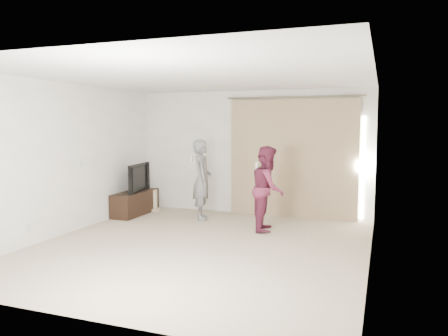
{
  "coord_description": "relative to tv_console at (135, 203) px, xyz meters",
  "views": [
    {
      "loc": [
        2.63,
        -6.09,
        1.87
      ],
      "look_at": [
        -0.04,
        1.2,
        1.11
      ],
      "focal_mm": 35.0,
      "sensor_mm": 36.0,
      "label": 1
    }
  ],
  "objects": [
    {
      "name": "scratching_post",
      "position": [
        0.17,
        0.47,
        -0.05
      ],
      "size": [
        0.35,
        0.35,
        0.46
      ],
      "color": "tan",
      "rests_on": "ground"
    },
    {
      "name": "person_man",
      "position": [
        1.51,
        0.07,
        0.55
      ],
      "size": [
        0.58,
        0.68,
        1.59
      ],
      "color": "slate",
      "rests_on": "ground"
    },
    {
      "name": "tv",
      "position": [
        0.0,
        0.0,
        0.54
      ],
      "size": [
        0.29,
        1.04,
        0.59
      ],
      "primitive_type": "imported",
      "rotation": [
        0.0,
        0.0,
        1.72
      ],
      "color": "black",
      "rests_on": "tv_console"
    },
    {
      "name": "curtain",
      "position": [
        3.18,
        0.87,
        0.96
      ],
      "size": [
        2.8,
        0.11,
        2.46
      ],
      "color": "tan",
      "rests_on": "ground"
    },
    {
      "name": "floor",
      "position": [
        2.27,
        -1.81,
        -0.24
      ],
      "size": [
        5.5,
        5.5,
        0.0
      ],
      "primitive_type": "plane",
      "color": "tan",
      "rests_on": "ground"
    },
    {
      "name": "ceiling",
      "position": [
        2.27,
        -1.81,
        2.36
      ],
      "size": [
        5.0,
        5.5,
        0.01
      ],
      "primitive_type": "cube",
      "color": "silver",
      "rests_on": "wall_back"
    },
    {
      "name": "tv_console",
      "position": [
        0.0,
        0.0,
        0.0
      ],
      "size": [
        0.44,
        1.26,
        0.48
      ],
      "primitive_type": "cube",
      "color": "black",
      "rests_on": "ground"
    },
    {
      "name": "wall_back",
      "position": [
        2.27,
        0.94,
        1.06
      ],
      "size": [
        5.0,
        0.04,
        2.6
      ],
      "primitive_type": "cube",
      "color": "white",
      "rests_on": "ground"
    },
    {
      "name": "wall_left",
      "position": [
        -0.23,
        -1.81,
        1.06
      ],
      "size": [
        0.04,
        5.5,
        2.6
      ],
      "color": "white",
      "rests_on": "ground"
    },
    {
      "name": "person_woman",
      "position": [
        2.99,
        -0.41,
        0.51
      ],
      "size": [
        0.68,
        0.82,
        1.51
      ],
      "color": "maroon",
      "rests_on": "ground"
    }
  ]
}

